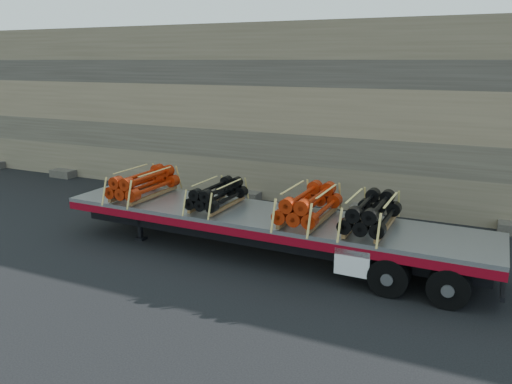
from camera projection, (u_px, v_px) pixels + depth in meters
ground at (267, 249)px, 15.23m from camera, size 120.00×120.00×0.00m
rock_wall at (332, 114)px, 20.04m from camera, size 44.00×3.00×7.00m
trailer at (264, 234)px, 14.62m from camera, size 12.83×2.72×1.28m
bundle_front at (144, 184)px, 16.18m from camera, size 1.23×2.39×0.84m
bundle_midfront at (217, 195)px, 15.03m from camera, size 1.08×2.09×0.73m
bundle_midrear at (309, 205)px, 13.77m from camera, size 1.25×2.43×0.85m
bundle_rear at (371, 214)px, 13.05m from camera, size 1.21×2.34×0.82m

